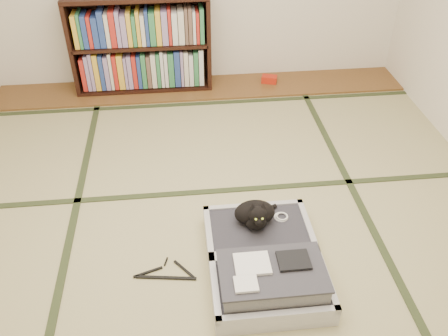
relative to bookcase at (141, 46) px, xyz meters
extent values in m
plane|color=tan|center=(0.55, -2.07, -0.45)|extent=(4.50, 4.50, 0.00)
cube|color=brown|center=(0.55, -0.07, -0.44)|extent=(4.00, 0.50, 0.02)
cube|color=#B6210E|center=(1.24, -0.04, -0.40)|extent=(0.17, 0.13, 0.07)
cube|color=#2D381E|center=(-0.45, -2.07, -0.45)|extent=(0.05, 4.50, 0.01)
cube|color=#2D381E|center=(1.55, -2.07, -0.45)|extent=(0.05, 4.50, 0.01)
cube|color=#2D381E|center=(0.55, -1.67, -0.45)|extent=(4.00, 0.05, 0.01)
cube|color=#2D381E|center=(0.55, -0.37, -0.45)|extent=(4.00, 0.05, 0.01)
cube|color=black|center=(-0.63, 0.00, 0.02)|extent=(0.04, 0.30, 0.84)
cube|color=black|center=(0.63, 0.00, 0.02)|extent=(0.04, 0.30, 0.84)
cube|color=black|center=(0.00, 0.00, -0.42)|extent=(1.30, 0.30, 0.04)
cube|color=black|center=(0.00, 0.00, 0.02)|extent=(1.25, 0.30, 0.03)
cube|color=black|center=(0.00, 0.14, 0.02)|extent=(1.30, 0.02, 0.84)
cube|color=gray|center=(0.00, -0.02, -0.20)|extent=(1.17, 0.21, 0.35)
cube|color=gray|center=(0.00, -0.02, 0.21)|extent=(1.17, 0.21, 0.32)
cube|color=silver|center=(0.77, -2.65, -0.39)|extent=(0.67, 0.45, 0.12)
cube|color=#2C2C33|center=(0.77, -2.65, -0.36)|extent=(0.60, 0.37, 0.09)
cube|color=silver|center=(0.77, -2.85, -0.33)|extent=(0.67, 0.04, 0.04)
cube|color=silver|center=(0.77, -2.44, -0.33)|extent=(0.67, 0.04, 0.04)
cube|color=silver|center=(0.45, -2.65, -0.33)|extent=(0.04, 0.45, 0.04)
cube|color=silver|center=(1.08, -2.65, -0.33)|extent=(0.04, 0.45, 0.04)
cube|color=silver|center=(0.77, -2.20, -0.39)|extent=(0.67, 0.45, 0.12)
cube|color=#2C2C33|center=(0.77, -2.20, -0.36)|extent=(0.60, 0.37, 0.09)
cube|color=silver|center=(0.77, -2.41, -0.33)|extent=(0.67, 0.04, 0.04)
cube|color=silver|center=(0.77, -2.00, -0.33)|extent=(0.67, 0.04, 0.04)
cube|color=silver|center=(0.45, -2.20, -0.33)|extent=(0.04, 0.45, 0.04)
cube|color=silver|center=(1.08, -2.20, -0.33)|extent=(0.04, 0.45, 0.04)
cylinder|color=black|center=(0.77, -2.42, -0.33)|extent=(0.60, 0.02, 0.02)
cube|color=gray|center=(0.77, -2.65, -0.28)|extent=(0.57, 0.35, 0.12)
cube|color=#393941|center=(0.77, -2.65, -0.22)|extent=(0.59, 0.37, 0.01)
cube|color=white|center=(0.66, -2.60, -0.20)|extent=(0.20, 0.16, 0.02)
cube|color=black|center=(0.89, -2.60, -0.20)|extent=(0.18, 0.14, 0.02)
cube|color=white|center=(0.61, -2.74, -0.20)|extent=(0.12, 0.11, 0.02)
cube|color=white|center=(0.57, -2.86, -0.39)|extent=(0.05, 0.01, 0.04)
cube|color=white|center=(0.68, -2.86, -0.40)|extent=(0.04, 0.01, 0.03)
cube|color=orange|center=(0.99, -2.86, -0.39)|extent=(0.04, 0.01, 0.03)
cube|color=#197F33|center=(0.93, -2.86, -0.37)|extent=(0.04, 0.01, 0.02)
ellipsoid|color=black|center=(0.75, -2.15, -0.24)|extent=(0.26, 0.17, 0.16)
ellipsoid|color=black|center=(0.75, -2.22, -0.26)|extent=(0.13, 0.09, 0.09)
ellipsoid|color=black|center=(0.75, -2.25, -0.16)|extent=(0.11, 0.10, 0.11)
sphere|color=black|center=(0.75, -2.30, -0.18)|extent=(0.05, 0.05, 0.05)
cone|color=black|center=(0.72, -2.23, -0.11)|extent=(0.04, 0.05, 0.05)
cone|color=black|center=(0.78, -2.23, -0.11)|extent=(0.04, 0.05, 0.05)
sphere|color=#A5BF33|center=(0.73, -2.30, -0.16)|extent=(0.02, 0.02, 0.02)
sphere|color=#A5BF33|center=(0.77, -2.30, -0.16)|extent=(0.02, 0.02, 0.02)
cylinder|color=black|center=(0.84, -2.07, -0.30)|extent=(0.16, 0.09, 0.03)
torus|color=white|center=(0.93, -2.13, -0.32)|extent=(0.09, 0.09, 0.01)
torus|color=white|center=(0.93, -2.13, -0.31)|extent=(0.08, 0.08, 0.01)
cube|color=black|center=(0.18, -2.44, -0.44)|extent=(0.36, 0.07, 0.01)
cube|color=black|center=(0.07, -2.39, -0.44)|extent=(0.18, 0.07, 0.01)
cube|color=black|center=(0.28, -2.39, -0.44)|extent=(0.12, 0.15, 0.01)
cylinder|color=black|center=(0.18, -2.32, -0.44)|extent=(0.03, 0.06, 0.01)
camera|label=1|loc=(0.32, -4.32, 1.79)|focal=38.00mm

